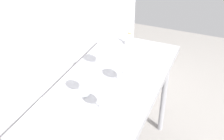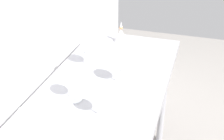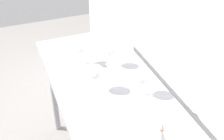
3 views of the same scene
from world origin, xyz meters
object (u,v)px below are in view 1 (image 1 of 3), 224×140
(decanter_funnel, at_px, (129,39))
(wine_glass_far_left, at_px, (83,79))
(wine_glass_near_left, at_px, (103,93))
(wine_glass_near_center, at_px, (123,66))
(tasting_sheet_upper, at_px, (55,110))
(wine_glass_far_right, at_px, (100,51))

(decanter_funnel, bearing_deg, wine_glass_far_left, 178.00)
(wine_glass_near_left, bearing_deg, wine_glass_near_center, 0.04)
(wine_glass_near_left, distance_m, wine_glass_far_left, 0.20)
(wine_glass_near_left, xyz_separation_m, tasting_sheet_upper, (-0.12, 0.26, -0.12))
(wine_glass_near_center, distance_m, wine_glass_far_left, 0.28)
(wine_glass_far_right, height_order, decanter_funnel, wine_glass_far_right)
(wine_glass_far_left, relative_size, wine_glass_far_right, 0.98)
(wine_glass_far_right, bearing_deg, decanter_funnel, -12.18)
(wine_glass_far_right, bearing_deg, wine_glass_far_left, -170.83)
(wine_glass_near_left, distance_m, tasting_sheet_upper, 0.31)
(decanter_funnel, bearing_deg, tasting_sheet_upper, 173.50)
(tasting_sheet_upper, bearing_deg, decanter_funnel, -14.37)
(tasting_sheet_upper, bearing_deg, wine_glass_near_left, -73.36)
(wine_glass_near_center, bearing_deg, wine_glass_far_left, 142.18)
(wine_glass_near_center, relative_size, wine_glass_far_right, 1.02)
(wine_glass_near_center, distance_m, decanter_funnel, 0.56)
(wine_glass_near_left, relative_size, wine_glass_far_left, 1.02)
(wine_glass_far_left, xyz_separation_m, tasting_sheet_upper, (-0.21, 0.08, -0.12))
(wine_glass_far_left, relative_size, tasting_sheet_upper, 0.62)
(wine_glass_near_left, xyz_separation_m, decanter_funnel, (0.85, 0.15, -0.07))
(wine_glass_far_right, distance_m, decanter_funnel, 0.41)
(wine_glass_near_center, xyz_separation_m, wine_glass_far_left, (-0.22, 0.17, -0.00))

